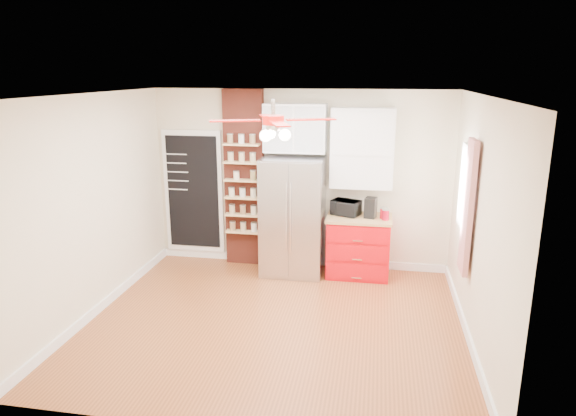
% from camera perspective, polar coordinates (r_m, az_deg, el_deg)
% --- Properties ---
extents(floor, '(4.50, 4.50, 0.00)m').
position_cam_1_polar(floor, '(6.38, -1.48, -12.54)').
color(floor, brown).
rests_on(floor, ground).
extents(ceiling, '(4.50, 4.50, 0.00)m').
position_cam_1_polar(ceiling, '(5.67, -1.66, 12.46)').
color(ceiling, white).
rests_on(ceiling, wall_back).
extents(wall_back, '(4.50, 0.02, 2.70)m').
position_cam_1_polar(wall_back, '(7.80, 1.37, 3.14)').
color(wall_back, beige).
rests_on(wall_back, floor).
extents(wall_front, '(4.50, 0.02, 2.70)m').
position_cam_1_polar(wall_front, '(4.05, -7.27, -8.38)').
color(wall_front, beige).
rests_on(wall_front, floor).
extents(wall_left, '(0.02, 4.00, 2.70)m').
position_cam_1_polar(wall_left, '(6.69, -20.80, 0.17)').
color(wall_left, beige).
rests_on(wall_left, floor).
extents(wall_right, '(0.02, 4.00, 2.70)m').
position_cam_1_polar(wall_right, '(5.88, 20.48, -1.78)').
color(wall_right, beige).
rests_on(wall_right, floor).
extents(chalkboard, '(0.95, 0.05, 1.95)m').
position_cam_1_polar(chalkboard, '(8.24, -10.46, 1.76)').
color(chalkboard, white).
rests_on(chalkboard, wall_back).
extents(brick_pillar, '(0.60, 0.16, 2.70)m').
position_cam_1_polar(brick_pillar, '(7.89, -4.84, 3.24)').
color(brick_pillar, maroon).
rests_on(brick_pillar, floor).
extents(fridge, '(0.90, 0.70, 1.75)m').
position_cam_1_polar(fridge, '(7.56, 0.55, -0.93)').
color(fridge, silver).
rests_on(fridge, floor).
extents(upper_glass_cabinet, '(0.90, 0.35, 0.70)m').
position_cam_1_polar(upper_glass_cabinet, '(7.51, 0.82, 8.87)').
color(upper_glass_cabinet, white).
rests_on(upper_glass_cabinet, wall_back).
extents(red_cabinet, '(0.94, 0.64, 0.90)m').
position_cam_1_polar(red_cabinet, '(7.65, 7.81, -4.22)').
color(red_cabinet, red).
rests_on(red_cabinet, floor).
extents(upper_shelf_unit, '(0.90, 0.30, 1.15)m').
position_cam_1_polar(upper_shelf_unit, '(7.48, 8.25, 6.57)').
color(upper_shelf_unit, white).
rests_on(upper_shelf_unit, wall_back).
extents(window, '(0.04, 0.75, 1.05)m').
position_cam_1_polar(window, '(6.69, 19.15, 2.07)').
color(window, white).
rests_on(window, wall_right).
extents(curtain, '(0.06, 0.40, 1.55)m').
position_cam_1_polar(curtain, '(6.17, 19.37, 0.06)').
color(curtain, '#B3171C').
rests_on(curtain, wall_right).
extents(ceiling_fan, '(1.40, 1.40, 0.44)m').
position_cam_1_polar(ceiling_fan, '(5.69, -1.64, 9.68)').
color(ceiling_fan, silver).
rests_on(ceiling_fan, ceiling).
extents(toaster_oven, '(0.47, 0.40, 0.22)m').
position_cam_1_polar(toaster_oven, '(7.56, 6.44, 0.04)').
color(toaster_oven, black).
rests_on(toaster_oven, red_cabinet).
extents(coffee_maker, '(0.19, 0.21, 0.29)m').
position_cam_1_polar(coffee_maker, '(7.47, 9.17, 0.04)').
color(coffee_maker, black).
rests_on(coffee_maker, red_cabinet).
extents(canister_left, '(0.10, 0.10, 0.15)m').
position_cam_1_polar(canister_left, '(7.40, 10.78, -0.78)').
color(canister_left, '#A3091D').
rests_on(canister_left, red_cabinet).
extents(canister_right, '(0.14, 0.14, 0.15)m').
position_cam_1_polar(canister_right, '(7.48, 10.58, -0.59)').
color(canister_right, red).
rests_on(canister_right, red_cabinet).
extents(pantry_jar_oats, '(0.10, 0.10, 0.12)m').
position_cam_1_polar(pantry_jar_oats, '(7.75, -5.76, 3.61)').
color(pantry_jar_oats, beige).
rests_on(pantry_jar_oats, brick_pillar).
extents(pantry_jar_beans, '(0.10, 0.10, 0.14)m').
position_cam_1_polar(pantry_jar_beans, '(7.67, -3.90, 3.62)').
color(pantry_jar_beans, olive).
rests_on(pantry_jar_beans, brick_pillar).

